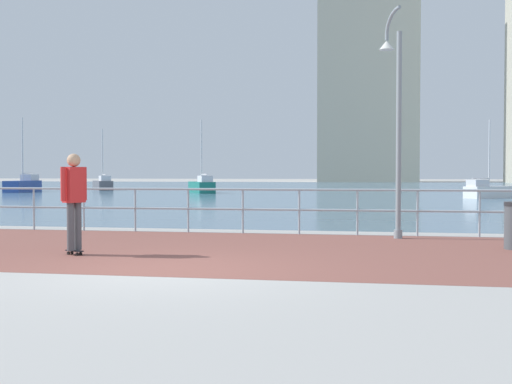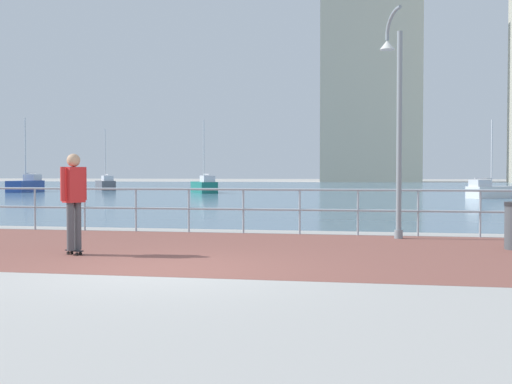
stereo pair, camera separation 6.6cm
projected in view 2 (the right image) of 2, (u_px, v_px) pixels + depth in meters
ground at (331, 192)px, 49.06m from camera, size 220.00×220.00×0.00m
brick_paving at (209, 249)px, 12.42m from camera, size 28.00×6.68×0.01m
harbor_water at (338, 189)px, 59.95m from camera, size 180.00×88.00×0.00m
waterfront_railing at (243, 202)px, 15.68m from camera, size 25.25×0.06×1.12m
lamppost at (395, 111)px, 14.51m from camera, size 0.54×0.75×5.29m
skateboarder at (74, 194)px, 11.52m from camera, size 0.41×0.53×1.84m
sailboat_white at (490, 191)px, 37.44m from camera, size 3.16×2.96×4.65m
sailboat_blue at (26, 185)px, 49.94m from camera, size 1.64×4.24×5.82m
sailboat_red at (204, 186)px, 47.42m from camera, size 2.90×4.01×5.48m
sailboat_teal at (106, 184)px, 55.29m from camera, size 3.05×3.82×5.32m
tower_steel at (371, 79)px, 107.03m from camera, size 16.21×12.35×36.52m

